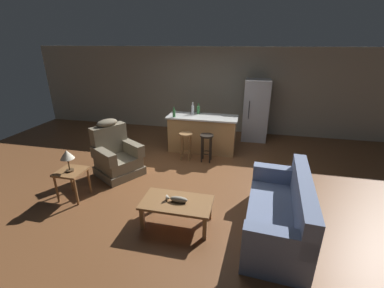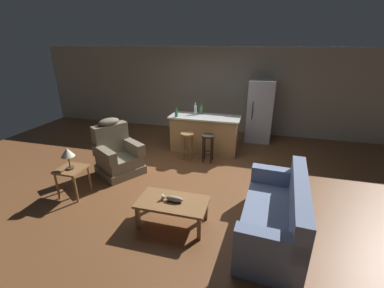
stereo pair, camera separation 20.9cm
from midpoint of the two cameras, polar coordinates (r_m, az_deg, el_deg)
The scene contains 15 objects.
ground_plane at distance 5.75m, azimuth -1.31°, elevation -6.56°, with size 12.00×12.00×0.00m.
back_wall at distance 8.25m, azimuth 3.95°, elevation 11.77°, with size 12.00×0.05×2.60m.
coffee_table at distance 4.13m, azimuth -4.88°, elevation -13.25°, with size 1.10×0.60×0.42m.
fish_figurine at distance 4.07m, azimuth -4.91°, elevation -12.14°, with size 0.34×0.10×0.10m.
couch at distance 4.15m, azimuth 17.74°, elevation -14.59°, with size 0.98×1.96×0.94m.
recliner_near_lamp at distance 5.86m, azimuth -17.52°, elevation -2.47°, with size 1.16×1.16×1.20m.
end_table at distance 5.24m, azimuth -26.24°, elevation -6.31°, with size 0.48×0.48×0.56m.
table_lamp at distance 5.06m, azimuth -27.10°, elevation -2.30°, with size 0.24×0.24×0.41m.
kitchen_island at distance 6.76m, azimuth 1.41°, elevation 2.34°, with size 1.80×0.70×0.95m.
bar_stool_left at distance 6.25m, azimuth -2.34°, elevation 0.60°, with size 0.32×0.32×0.68m.
bar_stool_right at distance 6.14m, azimuth 2.28°, elevation 0.22°, with size 0.32×0.32×0.68m.
refrigerator at distance 7.68m, azimuth 13.20°, elevation 7.29°, with size 0.70×0.69×1.76m.
bottle_tall_green at distance 6.83m, azimuth 0.53°, elevation 7.60°, with size 0.08×0.08×0.27m.
bottle_short_amber at distance 6.54m, azimuth -4.93°, elevation 6.82°, with size 0.07×0.07×0.26m.
bottle_wine_dark at distance 6.81m, azimuth -0.73°, elevation 7.65°, with size 0.08×0.08×0.31m.
Camera 1 is at (1.14, -4.93, 2.73)m, focal length 24.00 mm.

